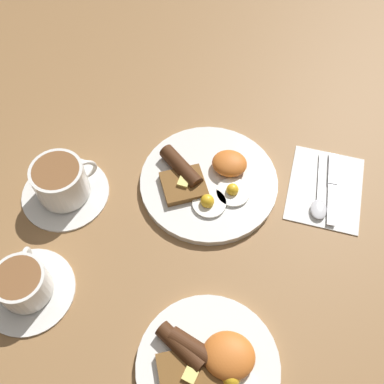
{
  "coord_description": "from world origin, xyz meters",
  "views": [
    {
      "loc": [
        -0.07,
        0.47,
        0.73
      ],
      "look_at": [
        0.02,
        0.04,
        0.03
      ],
      "focal_mm": 42.0,
      "sensor_mm": 36.0,
      "label": 1
    }
  ],
  "objects_px": {
    "teacup_far": "(25,285)",
    "spoon": "(319,202)",
    "knife": "(332,184)",
    "breakfast_plate_near": "(208,180)",
    "teacup_near": "(62,184)",
    "breakfast_plate_far": "(209,364)"
  },
  "relations": [
    {
      "from": "breakfast_plate_far",
      "to": "teacup_far",
      "type": "distance_m",
      "value": 0.32
    },
    {
      "from": "breakfast_plate_near",
      "to": "teacup_far",
      "type": "height_order",
      "value": "teacup_far"
    },
    {
      "from": "breakfast_plate_far",
      "to": "spoon",
      "type": "distance_m",
      "value": 0.36
    },
    {
      "from": "teacup_near",
      "to": "spoon",
      "type": "distance_m",
      "value": 0.48
    },
    {
      "from": "spoon",
      "to": "teacup_near",
      "type": "bearing_deg",
      "value": -81.66
    },
    {
      "from": "teacup_near",
      "to": "teacup_far",
      "type": "height_order",
      "value": "teacup_near"
    },
    {
      "from": "knife",
      "to": "spoon",
      "type": "bearing_deg",
      "value": -27.07
    },
    {
      "from": "teacup_far",
      "to": "knife",
      "type": "height_order",
      "value": "teacup_far"
    },
    {
      "from": "breakfast_plate_near",
      "to": "teacup_far",
      "type": "xyz_separation_m",
      "value": [
        0.25,
        0.28,
        0.02
      ]
    },
    {
      "from": "teacup_far",
      "to": "spoon",
      "type": "distance_m",
      "value": 0.54
    },
    {
      "from": "knife",
      "to": "teacup_near",
      "type": "bearing_deg",
      "value": -76.77
    },
    {
      "from": "breakfast_plate_far",
      "to": "teacup_far",
      "type": "bearing_deg",
      "value": -9.32
    },
    {
      "from": "teacup_far",
      "to": "spoon",
      "type": "xyz_separation_m",
      "value": [
        -0.47,
        -0.28,
        -0.02
      ]
    },
    {
      "from": "teacup_far",
      "to": "teacup_near",
      "type": "bearing_deg",
      "value": -87.16
    },
    {
      "from": "teacup_near",
      "to": "knife",
      "type": "relative_size",
      "value": 1.03
    },
    {
      "from": "knife",
      "to": "spoon",
      "type": "relative_size",
      "value": 1.05
    },
    {
      "from": "teacup_far",
      "to": "knife",
      "type": "distance_m",
      "value": 0.59
    },
    {
      "from": "breakfast_plate_near",
      "to": "teacup_far",
      "type": "relative_size",
      "value": 1.71
    },
    {
      "from": "breakfast_plate_near",
      "to": "teacup_near",
      "type": "relative_size",
      "value": 1.59
    },
    {
      "from": "teacup_near",
      "to": "knife",
      "type": "height_order",
      "value": "teacup_near"
    },
    {
      "from": "breakfast_plate_near",
      "to": "knife",
      "type": "bearing_deg",
      "value": -168.41
    },
    {
      "from": "breakfast_plate_near",
      "to": "teacup_near",
      "type": "distance_m",
      "value": 0.28
    }
  ]
}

